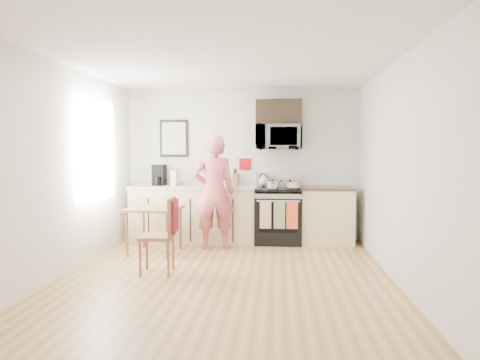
# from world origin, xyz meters

# --- Properties ---
(floor) EXTENTS (4.60, 4.60, 0.00)m
(floor) POSITION_xyz_m (0.00, 0.00, 0.00)
(floor) COLOR olive
(floor) RESTS_ON ground
(back_wall) EXTENTS (4.00, 0.04, 2.60)m
(back_wall) POSITION_xyz_m (0.00, 2.30, 1.30)
(back_wall) COLOR silver
(back_wall) RESTS_ON floor
(front_wall) EXTENTS (4.00, 0.04, 2.60)m
(front_wall) POSITION_xyz_m (0.00, -2.30, 1.30)
(front_wall) COLOR silver
(front_wall) RESTS_ON floor
(left_wall) EXTENTS (0.04, 4.60, 2.60)m
(left_wall) POSITION_xyz_m (-2.00, 0.00, 1.30)
(left_wall) COLOR silver
(left_wall) RESTS_ON floor
(right_wall) EXTENTS (0.04, 4.60, 2.60)m
(right_wall) POSITION_xyz_m (2.00, 0.00, 1.30)
(right_wall) COLOR silver
(right_wall) RESTS_ON floor
(ceiling) EXTENTS (4.00, 4.60, 0.04)m
(ceiling) POSITION_xyz_m (0.00, 0.00, 2.60)
(ceiling) COLOR white
(ceiling) RESTS_ON back_wall
(window) EXTENTS (0.06, 1.40, 1.50)m
(window) POSITION_xyz_m (-1.96, 0.80, 1.55)
(window) COLOR white
(window) RESTS_ON left_wall
(cabinet_left) EXTENTS (2.10, 0.60, 0.90)m
(cabinet_left) POSITION_xyz_m (-0.80, 2.00, 0.45)
(cabinet_left) COLOR beige
(cabinet_left) RESTS_ON floor
(countertop_left) EXTENTS (2.14, 0.64, 0.04)m
(countertop_left) POSITION_xyz_m (-0.80, 2.00, 0.92)
(countertop_left) COLOR beige
(countertop_left) RESTS_ON cabinet_left
(cabinet_right) EXTENTS (0.84, 0.60, 0.90)m
(cabinet_right) POSITION_xyz_m (1.43, 2.00, 0.45)
(cabinet_right) COLOR beige
(cabinet_right) RESTS_ON floor
(countertop_right) EXTENTS (0.88, 0.64, 0.04)m
(countertop_right) POSITION_xyz_m (1.43, 2.00, 0.92)
(countertop_right) COLOR black
(countertop_right) RESTS_ON cabinet_right
(range) EXTENTS (0.76, 0.70, 1.16)m
(range) POSITION_xyz_m (0.63, 1.98, 0.44)
(range) COLOR black
(range) RESTS_ON floor
(microwave) EXTENTS (0.76, 0.51, 0.42)m
(microwave) POSITION_xyz_m (0.63, 2.08, 1.76)
(microwave) COLOR #AAAAAF
(microwave) RESTS_ON back_wall
(upper_cabinet) EXTENTS (0.76, 0.35, 0.40)m
(upper_cabinet) POSITION_xyz_m (0.63, 2.12, 2.18)
(upper_cabinet) COLOR black
(upper_cabinet) RESTS_ON back_wall
(wall_art) EXTENTS (0.50, 0.04, 0.65)m
(wall_art) POSITION_xyz_m (-1.20, 2.28, 1.75)
(wall_art) COLOR black
(wall_art) RESTS_ON back_wall
(wall_trivet) EXTENTS (0.20, 0.02, 0.20)m
(wall_trivet) POSITION_xyz_m (0.05, 2.28, 1.30)
(wall_trivet) COLOR #B00F11
(wall_trivet) RESTS_ON back_wall
(person) EXTENTS (0.72, 0.54, 1.78)m
(person) POSITION_xyz_m (-0.37, 1.45, 0.89)
(person) COLOR #C23544
(person) RESTS_ON floor
(dining_table) EXTENTS (0.74, 0.74, 0.69)m
(dining_table) POSITION_xyz_m (-1.22, 1.08, 0.61)
(dining_table) COLOR brown
(dining_table) RESTS_ON floor
(chair) EXTENTS (0.47, 0.43, 0.96)m
(chair) POSITION_xyz_m (-0.75, 0.05, 0.62)
(chair) COLOR brown
(chair) RESTS_ON floor
(knife_block) EXTENTS (0.10, 0.14, 0.20)m
(knife_block) POSITION_xyz_m (-0.10, 2.19, 1.04)
(knife_block) COLOR brown
(knife_block) RESTS_ON countertop_left
(utensil_crock) EXTENTS (0.12, 0.12, 0.36)m
(utensil_crock) POSITION_xyz_m (-0.30, 2.13, 1.09)
(utensil_crock) COLOR #B00F11
(utensil_crock) RESTS_ON countertop_left
(fruit_bowl) EXTENTS (0.28, 0.28, 0.10)m
(fruit_bowl) POSITION_xyz_m (-1.15, 2.16, 0.98)
(fruit_bowl) COLOR white
(fruit_bowl) RESTS_ON countertop_left
(milk_carton) EXTENTS (0.12, 0.12, 0.26)m
(milk_carton) POSITION_xyz_m (-1.13, 1.97, 1.07)
(milk_carton) COLOR tan
(milk_carton) RESTS_ON countertop_left
(coffee_maker) EXTENTS (0.21, 0.30, 0.35)m
(coffee_maker) POSITION_xyz_m (-1.42, 2.07, 1.11)
(coffee_maker) COLOR black
(coffee_maker) RESTS_ON countertop_left
(bread_bag) EXTENTS (0.33, 0.17, 0.12)m
(bread_bag) POSITION_xyz_m (-0.25, 1.81, 1.00)
(bread_bag) COLOR tan
(bread_bag) RESTS_ON countertop_left
(cake) EXTENTS (0.27, 0.27, 0.09)m
(cake) POSITION_xyz_m (0.88, 1.87, 0.97)
(cake) COLOR black
(cake) RESTS_ON range
(kettle) EXTENTS (0.17, 0.17, 0.22)m
(kettle) POSITION_xyz_m (0.38, 2.20, 1.02)
(kettle) COLOR white
(kettle) RESTS_ON range
(pot) EXTENTS (0.22, 0.37, 0.11)m
(pot) POSITION_xyz_m (0.54, 1.85, 0.98)
(pot) COLOR #AAAAAF
(pot) RESTS_ON range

